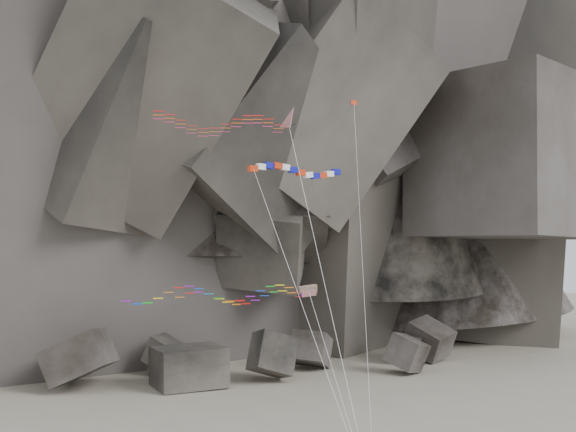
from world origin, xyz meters
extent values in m
cube|color=#47423F|center=(22.15, 31.18, 1.75)|extent=(5.85, 5.54, 5.05)
cube|color=#47423F|center=(-15.56, 31.51, 2.00)|extent=(8.67, 8.49, 6.83)
cube|color=#47423F|center=(11.75, 36.67, 1.83)|extent=(6.39, 6.42, 5.03)
cube|color=#47423F|center=(-3.95, 29.79, 2.13)|extent=(8.49, 7.59, 4.43)
cube|color=#47423F|center=(5.57, 30.59, 2.17)|extent=(6.10, 5.26, 6.19)
cube|color=#47423F|center=(28.24, 38.18, 1.82)|extent=(6.76, 7.52, 5.94)
cube|color=#47423F|center=(-5.79, 36.88, 1.62)|extent=(6.24, 5.77, 4.80)
cube|color=#47423F|center=(24.94, 37.66, 1.38)|extent=(4.57, 4.51, 3.91)
cylinder|color=silver|center=(1.27, -5.70, 13.24)|extent=(2.02, 12.57, 23.30)
cube|color=red|center=(-1.79, 3.24, 21.63)|extent=(0.77, 0.64, 0.44)
cube|color=white|center=(-1.13, 3.45, 21.81)|extent=(0.81, 0.65, 0.50)
cube|color=#0D0F96|center=(-0.47, 3.61, 21.93)|extent=(0.82, 0.65, 0.53)
cube|color=red|center=(0.19, 3.74, 21.94)|extent=(0.83, 0.65, 0.53)
cube|color=white|center=(0.84, 3.88, 21.85)|extent=(0.81, 0.65, 0.51)
cube|color=#0D0F96|center=(1.50, 4.03, 21.67)|extent=(0.78, 0.64, 0.46)
cube|color=red|center=(2.16, 4.22, 21.48)|extent=(0.80, 0.64, 0.48)
cube|color=white|center=(2.82, 4.45, 21.34)|extent=(0.82, 0.65, 0.52)
cube|color=#0D0F96|center=(3.47, 4.72, 21.30)|extent=(0.83, 0.65, 0.53)
cube|color=red|center=(4.13, 5.03, 21.38)|extent=(0.82, 0.65, 0.51)
cube|color=white|center=(4.79, 5.34, 21.54)|extent=(0.79, 0.64, 0.47)
cube|color=#0D0F96|center=(5.45, 5.65, 21.73)|extent=(0.79, 0.64, 0.47)
cylinder|color=silver|center=(0.24, -4.45, 11.61)|extent=(4.08, 15.06, 20.05)
cube|color=#DBA10C|center=(2.49, 3.24, 12.53)|extent=(1.46, 0.62, 0.79)
cube|color=#0CB219|center=(2.49, 3.05, 12.23)|extent=(1.22, 0.46, 0.54)
cylinder|color=silver|center=(2.38, -4.36, 7.06)|extent=(0.26, 15.23, 10.96)
cube|color=red|center=(5.33, 0.69, 26.46)|extent=(0.50, 0.16, 0.32)
cube|color=#0D0F96|center=(5.16, 0.70, 26.46)|extent=(0.19, 0.09, 0.33)
cylinder|color=silver|center=(3.80, -5.64, 14.03)|extent=(3.09, 12.68, 24.87)
camera|label=1|loc=(-11.64, -49.76, 16.78)|focal=45.00mm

